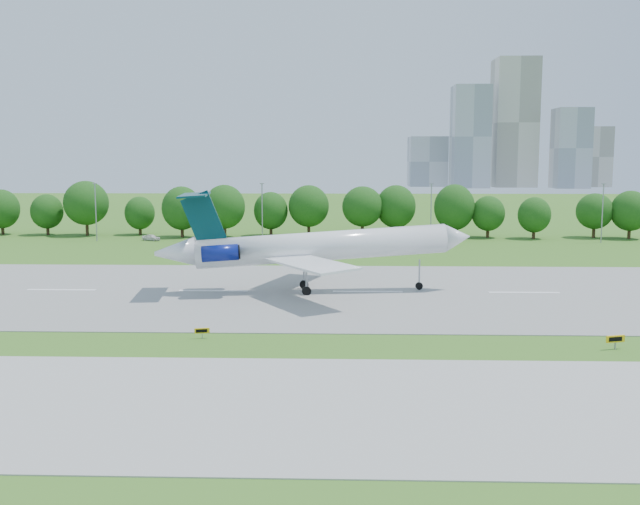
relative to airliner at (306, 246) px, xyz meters
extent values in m
plane|color=#396C1C|center=(7.94, -24.76, -6.01)|extent=(600.00, 600.00, 0.00)
cube|color=gray|center=(7.94, 0.24, -5.97)|extent=(400.00, 45.00, 0.08)
cube|color=#ADADA8|center=(7.94, -42.76, -5.97)|extent=(400.00, 23.00, 0.08)
cylinder|color=#382314|center=(-52.06, 67.24, -4.21)|extent=(0.70, 0.70, 3.60)
sphere|color=#0E3B0E|center=(-52.06, 67.24, 0.19)|extent=(8.40, 8.40, 8.40)
cylinder|color=#382314|center=(-12.06, 67.24, -4.21)|extent=(0.70, 0.70, 3.60)
sphere|color=#0E3B0E|center=(-12.06, 67.24, 0.19)|extent=(8.40, 8.40, 8.40)
cylinder|color=#382314|center=(27.94, 67.24, -4.21)|extent=(0.70, 0.70, 3.60)
sphere|color=#0E3B0E|center=(27.94, 67.24, 0.19)|extent=(8.40, 8.40, 8.40)
cylinder|color=#382314|center=(67.94, 67.24, -4.21)|extent=(0.70, 0.70, 3.60)
sphere|color=#0E3B0E|center=(67.94, 67.24, 0.19)|extent=(8.40, 8.40, 8.40)
cylinder|color=gray|center=(-47.06, 57.24, -0.01)|extent=(0.24, 0.24, 12.00)
cube|color=gray|center=(-47.06, 57.24, 6.09)|extent=(0.90, 0.25, 0.18)
cylinder|color=gray|center=(-12.06, 57.24, -0.01)|extent=(0.24, 0.24, 12.00)
cube|color=gray|center=(-12.06, 57.24, 6.09)|extent=(0.90, 0.25, 0.18)
cylinder|color=gray|center=(22.94, 57.24, -0.01)|extent=(0.24, 0.24, 12.00)
cube|color=gray|center=(22.94, 57.24, 6.09)|extent=(0.90, 0.25, 0.18)
cylinder|color=gray|center=(57.94, 57.24, -0.01)|extent=(0.24, 0.24, 12.00)
cube|color=gray|center=(57.94, 57.24, 6.09)|extent=(0.90, 0.25, 0.18)
cube|color=#B2B2B7|center=(82.94, 355.24, 24.99)|extent=(22.00, 22.00, 62.00)
cube|color=beige|center=(112.94, 370.24, 33.99)|extent=(26.00, 26.00, 80.00)
cube|color=#B2B2B7|center=(142.94, 350.24, 17.99)|extent=(20.00, 20.00, 48.00)
cube|color=beige|center=(165.94, 375.24, 12.99)|extent=(18.00, 18.00, 38.00)
cube|color=#B2B2B7|center=(59.94, 380.24, 9.99)|extent=(24.00, 24.00, 32.00)
cylinder|color=white|center=(2.00, 0.24, -0.05)|extent=(32.34, 7.54, 5.50)
cone|color=white|center=(19.56, 2.35, 0.94)|extent=(4.03, 4.13, 3.91)
cone|color=white|center=(-16.40, -1.97, -0.65)|extent=(5.72, 4.34, 4.01)
cube|color=white|center=(0.99, -7.39, -1.22)|extent=(11.84, 14.58, 0.56)
cube|color=white|center=(-0.79, 7.42, -1.22)|extent=(9.38, 14.82, 0.56)
cube|color=#05373F|center=(-12.80, -1.54, 3.55)|extent=(5.71, 1.21, 7.27)
cube|color=#05373F|center=(-13.86, -1.67, 6.58)|extent=(4.60, 10.46, 0.42)
cylinder|color=navy|center=(-10.36, -4.04, -0.44)|extent=(4.79, 2.56, 2.27)
cylinder|color=navy|center=(-11.02, 1.46, -0.44)|extent=(4.79, 2.56, 2.27)
cylinder|color=gray|center=(14.70, 1.77, -3.66)|extent=(0.21, 0.21, 3.50)
cylinder|color=black|center=(14.70, 1.77, -5.41)|extent=(0.99, 0.43, 0.96)
cylinder|color=gray|center=(0.17, -2.34, -3.66)|extent=(0.26, 0.26, 3.50)
cylinder|color=black|center=(0.17, -2.34, -5.41)|extent=(1.22, 0.62, 1.17)
cylinder|color=gray|center=(-0.39, 2.31, -3.66)|extent=(0.26, 0.26, 3.50)
cylinder|color=black|center=(-0.39, 2.31, -5.41)|extent=(1.22, 0.62, 1.17)
cube|color=gray|center=(-8.70, -24.30, -5.70)|extent=(0.11, 0.11, 0.63)
cube|color=yellow|center=(-8.70, -24.30, -5.25)|extent=(1.44, 0.45, 0.50)
cube|color=black|center=(-8.68, -24.40, -5.25)|extent=(1.06, 0.23, 0.32)
cube|color=gray|center=(29.21, -27.04, -5.62)|extent=(0.14, 0.14, 0.80)
cube|color=yellow|center=(29.21, -27.04, -5.05)|extent=(1.81, 0.70, 0.63)
cube|color=black|center=(29.24, -27.16, -5.05)|extent=(1.32, 0.40, 0.40)
imported|color=silver|center=(-25.28, 58.57, -5.45)|extent=(3.58, 1.89, 1.12)
imported|color=silver|center=(-35.83, 58.36, -5.33)|extent=(4.33, 3.15, 1.37)
camera|label=1|loc=(4.63, -90.23, 10.87)|focal=40.00mm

